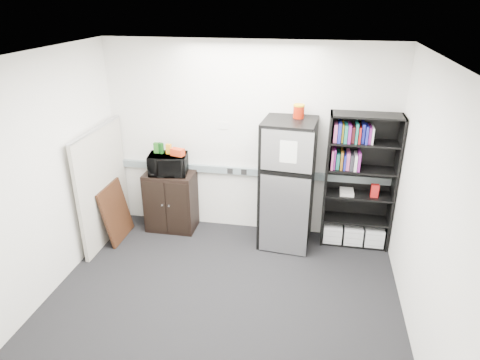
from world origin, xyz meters
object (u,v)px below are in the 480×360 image
Objects in this scene: bookshelf at (359,183)px; refrigerator at (287,184)px; cubicle_partition at (103,185)px; microwave at (168,164)px; cabinet at (171,201)px.

bookshelf is 0.96m from refrigerator.
cubicle_partition is (-3.43, -0.49, -0.10)m from bookshelf.
cubicle_partition is at bearing -162.09° from microwave.
cubicle_partition is at bearing -171.94° from bookshelf.
cubicle_partition is 0.93m from microwave.
cabinet is 1.68× the size of microwave.
bookshelf is at bearing 1.41° from cabinet.
bookshelf is 3.46m from cubicle_partition.
refrigerator reaches higher than microwave.
bookshelf is at bearing -7.02° from microwave.
cubicle_partition is at bearing -167.08° from refrigerator.
refrigerator is (1.68, -0.06, -0.14)m from microwave.
bookshelf reaches higher than cabinet.
refrigerator is (2.48, 0.34, 0.07)m from cubicle_partition.
cabinet is at bearing -177.63° from refrigerator.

